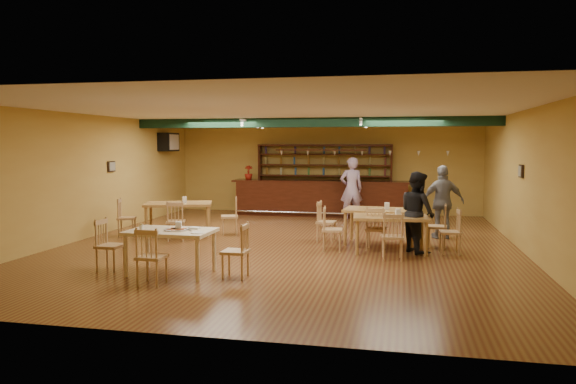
% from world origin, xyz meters
% --- Properties ---
extents(floor, '(12.00, 12.00, 0.00)m').
position_xyz_m(floor, '(0.00, 0.00, 0.00)').
color(floor, brown).
rests_on(floor, ground).
extents(ceiling_beam, '(10.00, 0.30, 0.25)m').
position_xyz_m(ceiling_beam, '(0.00, 2.80, 2.87)').
color(ceiling_beam, black).
rests_on(ceiling_beam, ceiling).
extents(track_rail_left, '(0.05, 2.50, 0.05)m').
position_xyz_m(track_rail_left, '(-1.80, 3.40, 2.94)').
color(track_rail_left, silver).
rests_on(track_rail_left, ceiling).
extents(track_rail_right, '(0.05, 2.50, 0.05)m').
position_xyz_m(track_rail_right, '(1.40, 3.40, 2.94)').
color(track_rail_right, silver).
rests_on(track_rail_right, ceiling).
extents(ac_unit, '(0.34, 0.70, 0.48)m').
position_xyz_m(ac_unit, '(-4.80, 4.20, 2.35)').
color(ac_unit, silver).
rests_on(ac_unit, wall_left).
extents(picture_left, '(0.04, 0.34, 0.28)m').
position_xyz_m(picture_left, '(-4.97, 1.00, 1.70)').
color(picture_left, black).
rests_on(picture_left, wall_left).
extents(picture_right, '(0.04, 0.34, 0.28)m').
position_xyz_m(picture_right, '(4.97, 0.50, 1.70)').
color(picture_right, black).
rests_on(picture_right, wall_right).
extents(bar_counter, '(5.71, 0.85, 1.13)m').
position_xyz_m(bar_counter, '(-0.04, 5.15, 0.56)').
color(bar_counter, black).
rests_on(bar_counter, ground).
extents(back_bar_hutch, '(4.42, 0.40, 2.28)m').
position_xyz_m(back_bar_hutch, '(-0.04, 5.78, 1.14)').
color(back_bar_hutch, black).
rests_on(back_bar_hutch, ground).
extents(poinsettia, '(0.33, 0.33, 0.46)m').
position_xyz_m(poinsettia, '(-2.45, 5.15, 1.36)').
color(poinsettia, maroon).
rests_on(poinsettia, bar_counter).
extents(dining_table_a, '(1.86, 1.45, 0.82)m').
position_xyz_m(dining_table_a, '(-3.00, 0.72, 0.41)').
color(dining_table_a, '#A37939').
rests_on(dining_table_a, ground).
extents(dining_table_b, '(1.69, 1.10, 0.81)m').
position_xyz_m(dining_table_b, '(2.00, 0.53, 0.40)').
color(dining_table_b, '#A37939').
rests_on(dining_table_b, ground).
extents(dining_table_d, '(1.61, 1.05, 0.77)m').
position_xyz_m(dining_table_d, '(2.25, -0.39, 0.39)').
color(dining_table_d, '#A37939').
rests_on(dining_table_d, ground).
extents(near_table, '(1.48, 0.96, 0.78)m').
position_xyz_m(near_table, '(-1.47, -3.16, 0.39)').
color(near_table, '#CBB088').
rests_on(near_table, ground).
extents(pizza_tray, '(0.45, 0.45, 0.01)m').
position_xyz_m(pizza_tray, '(-1.36, -3.16, 0.79)').
color(pizza_tray, silver).
rests_on(pizza_tray, near_table).
extents(parmesan_shaker, '(0.08, 0.08, 0.11)m').
position_xyz_m(parmesan_shaker, '(-1.94, -3.32, 0.84)').
color(parmesan_shaker, '#EAE5C6').
rests_on(parmesan_shaker, near_table).
extents(napkin_stack, '(0.22, 0.19, 0.03)m').
position_xyz_m(napkin_stack, '(-1.10, -2.95, 0.80)').
color(napkin_stack, white).
rests_on(napkin_stack, near_table).
extents(pizza_server, '(0.31, 0.27, 0.00)m').
position_xyz_m(pizza_server, '(-1.21, -3.11, 0.80)').
color(pizza_server, silver).
rests_on(pizza_server, pizza_tray).
extents(side_plate, '(0.22, 0.22, 0.01)m').
position_xyz_m(side_plate, '(-0.89, -3.37, 0.79)').
color(side_plate, white).
rests_on(side_plate, near_table).
extents(patron_bar, '(0.80, 0.66, 1.90)m').
position_xyz_m(patron_bar, '(0.99, 4.33, 0.95)').
color(patron_bar, '#7A479B').
rests_on(patron_bar, ground).
extents(patron_right_a, '(0.98, 1.04, 1.71)m').
position_xyz_m(patron_right_a, '(2.80, -0.27, 0.86)').
color(patron_right_a, black).
rests_on(patron_right_a, ground).
extents(patron_right_b, '(1.12, 0.69, 1.77)m').
position_xyz_m(patron_right_b, '(3.45, 1.61, 0.89)').
color(patron_right_b, slate).
rests_on(patron_right_b, ground).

